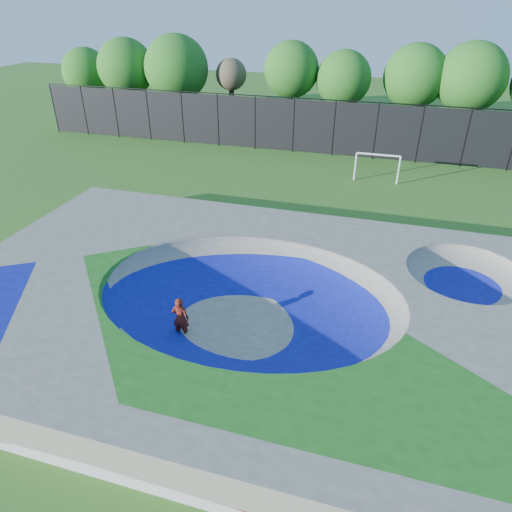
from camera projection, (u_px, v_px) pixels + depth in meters
The scene contains 7 objects.
ground at pixel (249, 323), 16.78m from camera, with size 120.00×120.00×0.00m, color #30631B.
skate_deck at pixel (249, 307), 16.40m from camera, with size 22.00×14.00×1.50m, color gray.
skater at pixel (181, 318), 15.73m from camera, with size 0.59×0.39×1.62m, color #B6290E.
skateboard at pixel (182, 336), 16.12m from camera, with size 0.78×0.22×0.05m, color black.
soccer_goal at pixel (378, 163), 28.77m from camera, with size 2.81×0.12×1.85m.
fence at pixel (334, 127), 33.19m from camera, with size 48.09×0.09×4.04m.
treeline at pixel (366, 78), 35.46m from camera, with size 52.13×7.02×7.81m.
Camera 1 is at (4.01, -12.69, 10.51)m, focal length 32.00 mm.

